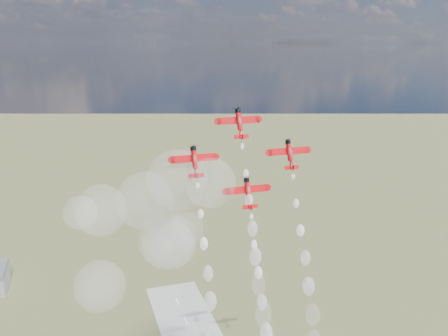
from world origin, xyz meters
name	(u,v)px	position (x,y,z in m)	size (l,w,h in m)	color
plane_lead	(239,123)	(-2.72, 19.62, 121.51)	(12.92, 6.04, 8.75)	red
plane_left	(195,161)	(-17.51, 15.61, 111.97)	(12.92, 6.04, 8.75)	red
plane_right	(290,154)	(12.07, 15.61, 111.97)	(12.92, 6.04, 8.75)	red
plane_slot	(248,192)	(-2.72, 11.60, 102.42)	(12.92, 6.04, 8.75)	red
smoke_trail_lead	(262,302)	(-2.82, -0.63, 73.67)	(5.10, 25.38, 54.61)	white
smoke_trail_right	(314,331)	(11.90, -4.60, 63.87)	(5.10, 24.97, 55.12)	white
drifted_smoke_cloud	(157,221)	(-27.07, 26.51, 90.90)	(49.05, 35.76, 44.93)	white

